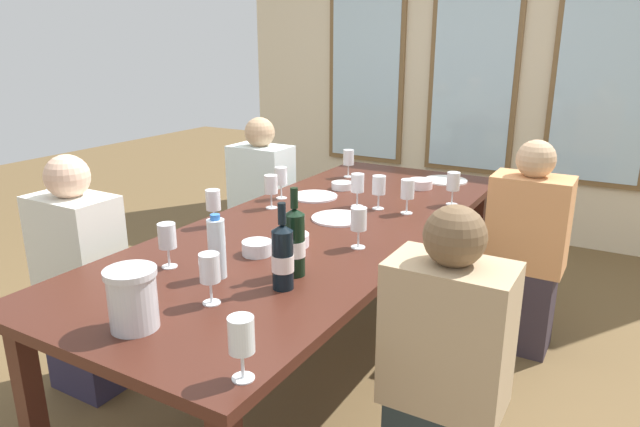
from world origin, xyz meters
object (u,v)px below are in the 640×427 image
(dining_table, at_px, (320,235))
(seated_person_0, at_px, (82,283))
(wine_bottle_0, at_px, (295,242))
(tasting_bowl_3, at_px, (342,186))
(wine_glass_5, at_px, (348,159))
(seated_person_2, at_px, (262,207))
(seated_person_3, at_px, (525,253))
(wine_glass_6, at_px, (210,269))
(wine_glass_10, at_px, (281,177))
(water_bottle, at_px, (217,248))
(wine_glass_0, at_px, (359,221))
(wine_glass_8, at_px, (358,184))
(white_plate_1, at_px, (339,218))
(wine_glass_7, at_px, (379,187))
(white_plate_0, at_px, (446,180))
(wine_glass_4, at_px, (213,202))
(wine_glass_1, at_px, (241,338))
(white_plate_2, at_px, (314,196))
(wine_glass_3, at_px, (453,182))
(wine_glass_9, at_px, (167,238))
(wine_glass_2, at_px, (271,186))
(wine_glass_11, at_px, (408,190))
(wine_bottle_1, at_px, (283,256))
(tasting_bowl_1, at_px, (257,248))
(tasting_bowl_2, at_px, (420,184))
(metal_pitcher, at_px, (133,298))
(seated_person_1, at_px, (444,380))
(tasting_bowl_0, at_px, (292,240))

(dining_table, xyz_separation_m, seated_person_0, (-0.83, -0.72, -0.15))
(wine_bottle_0, bearing_deg, tasting_bowl_3, 110.16)
(wine_glass_5, distance_m, seated_person_2, 0.65)
(seated_person_3, bearing_deg, wine_glass_5, 168.15)
(wine_bottle_0, bearing_deg, wine_glass_6, -108.15)
(dining_table, relative_size, wine_glass_10, 15.48)
(water_bottle, height_order, wine_glass_0, water_bottle)
(wine_glass_8, bearing_deg, water_bottle, -91.63)
(wine_glass_10, bearing_deg, white_plate_1, -21.18)
(wine_glass_7, bearing_deg, seated_person_3, 24.12)
(white_plate_0, relative_size, wine_glass_4, 1.50)
(wine_glass_1, xyz_separation_m, seated_person_0, (-1.30, 0.49, -0.33))
(white_plate_2, distance_m, wine_glass_3, 0.75)
(wine_glass_9, bearing_deg, seated_person_3, 53.30)
(white_plate_1, xyz_separation_m, wine_bottle_0, (0.18, -0.68, 0.12))
(wine_bottle_0, relative_size, wine_glass_4, 1.91)
(wine_glass_2, bearing_deg, wine_glass_0, -24.75)
(wine_glass_0, height_order, wine_glass_10, same)
(wine_glass_2, bearing_deg, wine_glass_11, 22.32)
(wine_bottle_1, bearing_deg, tasting_bowl_1, 141.18)
(tasting_bowl_2, distance_m, wine_glass_7, 0.52)
(tasting_bowl_2, bearing_deg, wine_glass_2, -123.66)
(tasting_bowl_2, bearing_deg, wine_glass_0, -83.22)
(wine_glass_5, bearing_deg, water_bottle, -79.18)
(water_bottle, relative_size, wine_glass_9, 1.38)
(white_plate_1, xyz_separation_m, wine_glass_7, (0.09, 0.26, 0.11))
(wine_glass_0, bearing_deg, metal_pitcher, -106.12)
(seated_person_1, bearing_deg, wine_glass_8, 129.37)
(wine_glass_7, bearing_deg, wine_glass_3, 41.18)
(water_bottle, height_order, seated_person_2, seated_person_2)
(tasting_bowl_0, xyz_separation_m, wine_glass_8, (-0.02, 0.66, 0.10))
(metal_pitcher, relative_size, seated_person_0, 0.17)
(tasting_bowl_0, xyz_separation_m, wine_glass_11, (0.25, 0.68, 0.10))
(wine_bottle_1, bearing_deg, white_plate_0, 90.12)
(tasting_bowl_2, relative_size, wine_glass_7, 0.82)
(wine_glass_2, bearing_deg, dining_table, -15.25)
(wine_glass_0, xyz_separation_m, wine_glass_11, (-0.01, 0.56, 0.00))
(wine_glass_6, relative_size, wine_glass_11, 1.00)
(wine_glass_11, bearing_deg, seated_person_2, 164.35)
(wine_glass_2, xyz_separation_m, seated_person_0, (-0.48, -0.81, -0.33))
(wine_glass_3, distance_m, wine_glass_6, 1.57)
(tasting_bowl_0, relative_size, wine_glass_7, 0.84)
(seated_person_2, bearing_deg, wine_glass_1, -55.37)
(wine_glass_2, distance_m, seated_person_1, 1.42)
(wine_glass_1, bearing_deg, tasting_bowl_1, 123.79)
(wine_glass_10, bearing_deg, water_bottle, -68.46)
(tasting_bowl_0, relative_size, wine_glass_1, 0.84)
(tasting_bowl_2, relative_size, wine_glass_5, 0.82)
(wine_glass_8, bearing_deg, wine_bottle_0, -77.61)
(tasting_bowl_3, xyz_separation_m, seated_person_0, (-0.61, -1.34, -0.23))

